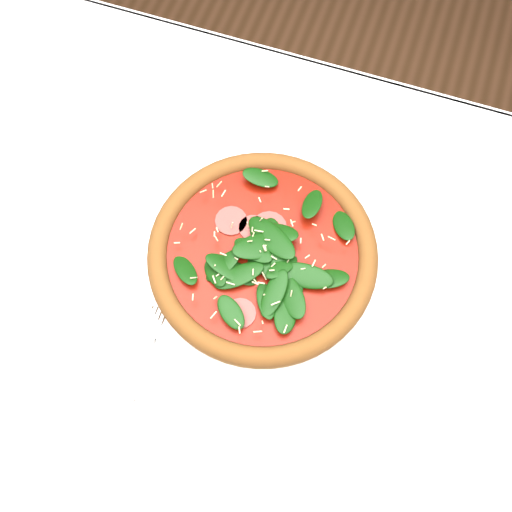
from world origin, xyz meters
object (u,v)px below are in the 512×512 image
(plate, at_px, (262,258))
(pizza, at_px, (263,252))
(napkin, at_px, (138,374))
(wine_glass, at_px, (8,83))

(plate, height_order, pizza, pizza)
(plate, bearing_deg, pizza, -116.57)
(plate, height_order, napkin, plate)
(plate, bearing_deg, wine_glass, 170.51)
(pizza, relative_size, napkin, 2.87)
(plate, bearing_deg, napkin, -115.89)
(wine_glass, bearing_deg, pizza, -9.49)
(wine_glass, bearing_deg, napkin, -45.36)
(plate, relative_size, pizza, 0.95)
(plate, xyz_separation_m, napkin, (-0.10, -0.20, -0.00))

